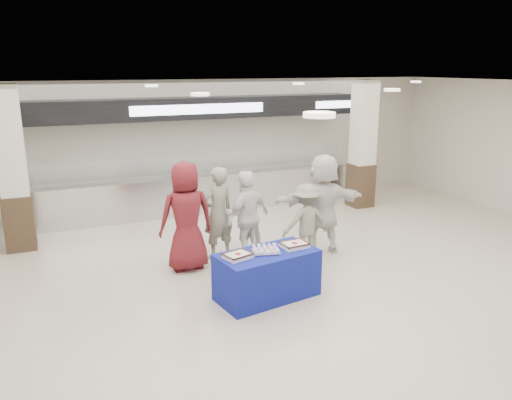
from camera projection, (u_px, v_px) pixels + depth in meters
name	position (u px, v px, depth m)	size (l,w,h in m)	color
ground	(299.00, 300.00, 7.74)	(14.00, 14.00, 0.00)	beige
serving_line	(197.00, 165.00, 12.23)	(8.70, 0.85, 2.80)	silver
column_left	(13.00, 173.00, 9.56)	(0.55, 0.55, 3.20)	#362618
column_right	(362.00, 147.00, 12.59)	(0.55, 0.55, 3.20)	#362618
display_table	(267.00, 275.00, 7.76)	(1.55, 0.78, 0.75)	navy
sheet_cake_left	(238.00, 255.00, 7.42)	(0.46, 0.40, 0.09)	white
sheet_cake_right	(294.00, 244.00, 7.87)	(0.43, 0.34, 0.09)	white
cupcake_tray	(266.00, 250.00, 7.67)	(0.48, 0.40, 0.07)	#BCBBC0
civilian_maroon	(186.00, 216.00, 8.72)	(0.95, 0.62, 1.95)	maroon
soldier_a	(218.00, 213.00, 9.25)	(0.64, 0.42, 1.75)	gray
chef_tall	(244.00, 213.00, 9.43)	(0.80, 0.62, 1.64)	white
chef_short	(248.00, 217.00, 9.15)	(0.97, 0.41, 1.66)	white
soldier_b	(306.00, 222.00, 9.26)	(0.93, 0.53, 1.44)	gray
civilian_white	(323.00, 204.00, 9.52)	(1.80, 0.57, 1.94)	white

